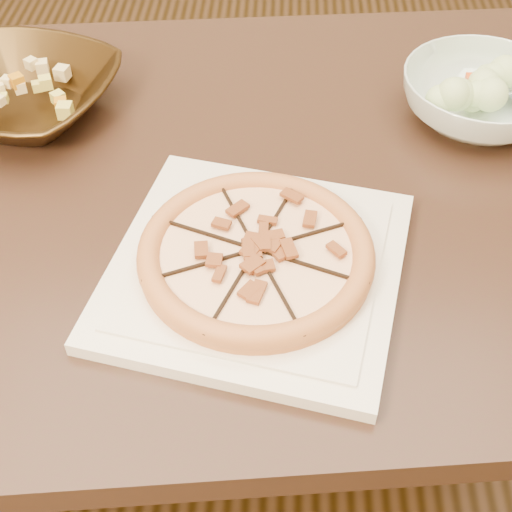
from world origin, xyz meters
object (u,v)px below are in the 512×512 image
object	(u,v)px
dining_table	(191,237)
bronze_bowl	(22,94)
salad_bowl	(480,97)
plate	(256,268)
pizza	(256,254)

from	to	relation	value
dining_table	bronze_bowl	distance (m)	0.32
bronze_bowl	salad_bowl	size ratio (longest dim) A/B	1.17
dining_table	salad_bowl	world-z (taller)	salad_bowl
plate	pizza	world-z (taller)	pizza
dining_table	pizza	size ratio (longest dim) A/B	5.31
dining_table	pizza	world-z (taller)	pizza
bronze_bowl	salad_bowl	world-z (taller)	salad_bowl
plate	bronze_bowl	size ratio (longest dim) A/B	1.45
dining_table	bronze_bowl	xyz separation A→B (m)	(-0.25, 0.14, 0.14)
dining_table	plate	xyz separation A→B (m)	(0.10, -0.17, 0.12)
plate	bronze_bowl	distance (m)	0.46
bronze_bowl	salad_bowl	xyz separation A→B (m)	(0.65, 0.02, 0.00)
dining_table	plate	world-z (taller)	plate
plate	pizza	size ratio (longest dim) A/B	1.44
bronze_bowl	pizza	bearing A→B (deg)	-40.96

